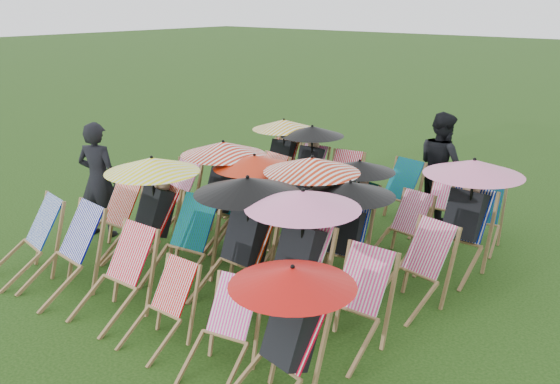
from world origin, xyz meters
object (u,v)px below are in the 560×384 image
Objects in this scene: person_left at (98,180)px; person_rear at (441,166)px; deckchair_0 at (25,240)px; deckchair_5 at (280,334)px; deckchair_29 at (480,218)px.

person_left is 5.21m from person_rear.
deckchair_5 is (4.09, 0.05, 0.19)m from deckchair_0.
deckchair_29 is (3.96, 4.57, -0.07)m from deckchair_0.
deckchair_5 is 4.53m from deckchair_29.
person_left reaches higher than person_rear.
person_rear reaches higher than deckchair_5.
person_left is at bearing 173.50° from deckchair_5.
deckchair_5 is 0.75× the size of person_rear.
deckchair_29 is 5.46m from person_left.
deckchair_0 is at bearing -168.84° from deckchair_5.
person_rear is at bearing 112.69° from deckchair_5.
person_left is 1.00× the size of person_rear.
person_rear reaches higher than deckchair_29.
person_left is at bearing -154.98° from deckchair_29.
deckchair_0 is at bearing 94.20° from person_rear.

